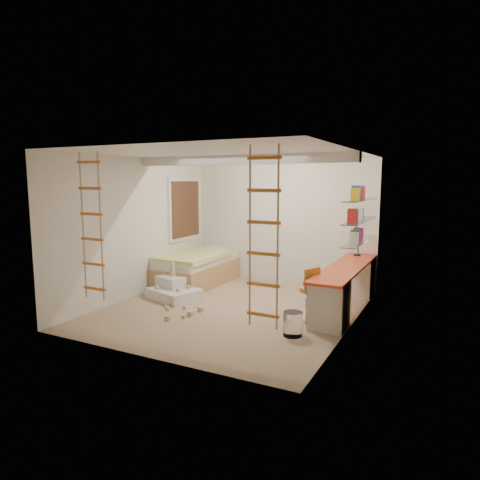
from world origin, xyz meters
The scene contains 15 objects.
floor centered at (0.00, 0.00, 0.00)m, with size 4.50×4.50×0.00m, color #958060.
ceiling_beam centered at (0.00, 0.30, 2.52)m, with size 4.00×0.18×0.16m, color white.
window_frame centered at (-1.97, 1.50, 1.55)m, with size 0.06×1.15×1.35m, color white.
window_blind centered at (-1.93, 1.50, 1.55)m, with size 0.02×1.00×1.20m, color #4C2D1E.
rope_ladder_left centered at (-1.35, -1.75, 1.52)m, with size 0.41×0.04×2.13m, color #C66221, non-canonical shape.
rope_ladder_right centered at (1.35, -1.75, 1.52)m, with size 0.41×0.04×2.13m, color #BD7320, non-canonical shape.
waste_bin centered at (1.36, -0.73, 0.17)m, with size 0.28×0.28×0.34m, color white.
desk centered at (1.72, 0.86, 0.40)m, with size 0.56×2.80×0.75m.
shelves centered at (1.87, 1.13, 1.50)m, with size 0.25×1.80×0.71m.
bed centered at (-1.48, 1.23, 0.33)m, with size 1.02×2.00×0.69m.
task_lamp centered at (1.67, 1.82, 1.14)m, with size 0.14×0.36×0.57m.
swivel_chair centered at (1.40, 0.06, 0.31)m, with size 0.66×0.66×0.84m.
play_platform centered at (-1.28, 0.09, 0.15)m, with size 1.03×0.90×0.39m.
toy_blocks centered at (-0.94, -0.28, 0.20)m, with size 1.15×1.27×0.66m.
books centered at (1.87, 1.13, 1.64)m, with size 0.14×0.58×0.92m.
Camera 1 is at (3.32, -6.22, 2.19)m, focal length 32.00 mm.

